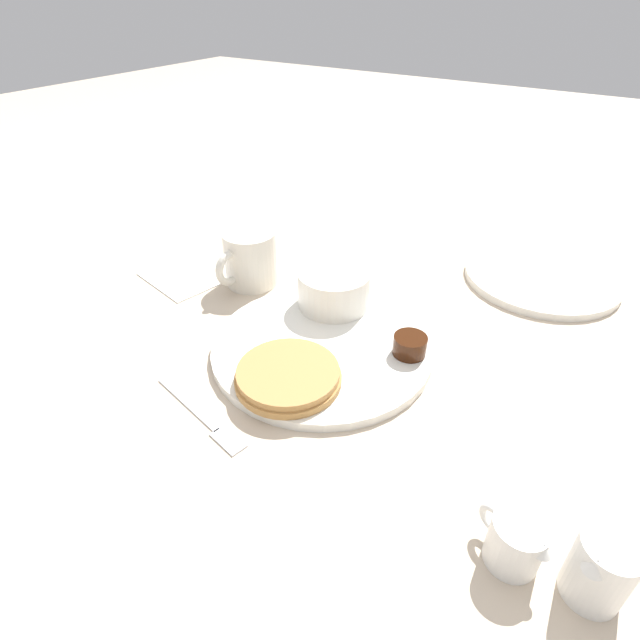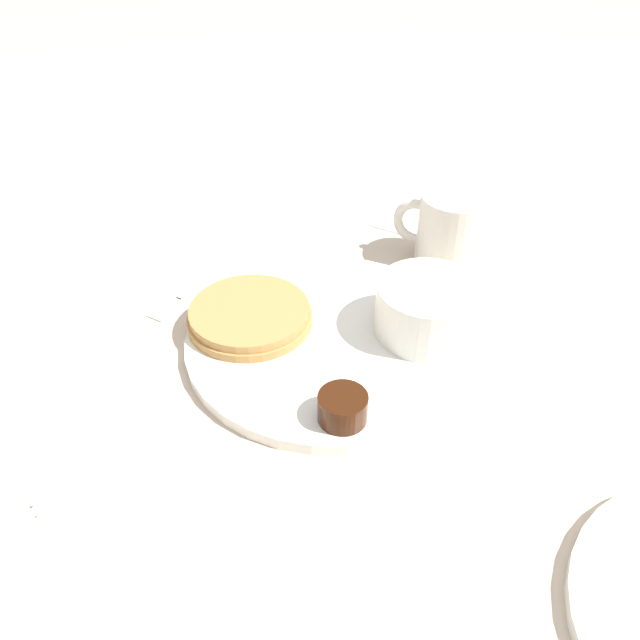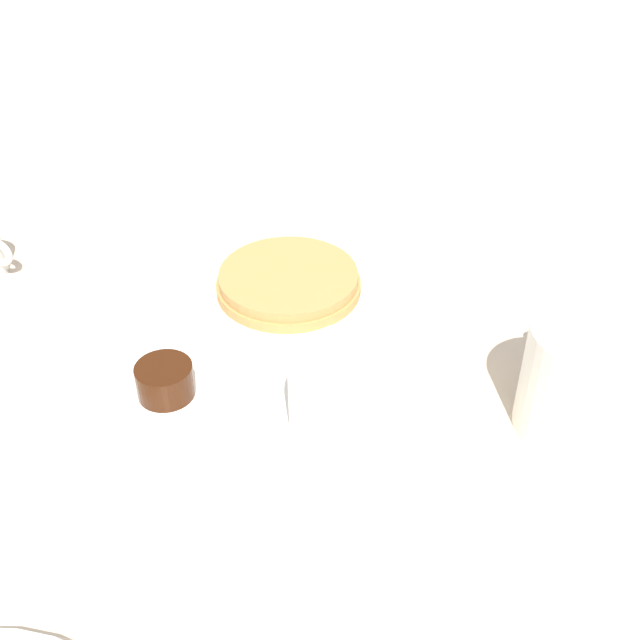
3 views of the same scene
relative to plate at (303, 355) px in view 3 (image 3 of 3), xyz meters
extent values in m
plane|color=#C6B299|center=(0.00, 0.00, -0.01)|extent=(4.00, 4.00, 0.00)
cylinder|color=white|center=(0.00, 0.00, 0.00)|extent=(0.29, 0.29, 0.01)
cylinder|color=#B78447|center=(-0.01, 0.08, 0.01)|extent=(0.13, 0.13, 0.01)
cylinder|color=#B78447|center=(-0.01, 0.08, 0.02)|extent=(0.12, 0.12, 0.01)
cylinder|color=white|center=(0.04, -0.09, 0.03)|extent=(0.10, 0.10, 0.05)
cylinder|color=white|center=(0.04, -0.09, 0.06)|extent=(0.08, 0.08, 0.01)
cylinder|color=#38190A|center=(-0.10, -0.04, 0.02)|extent=(0.04, 0.04, 0.03)
cylinder|color=white|center=(0.03, -0.10, 0.02)|extent=(0.05, 0.05, 0.02)
sphere|color=white|center=(0.03, -0.10, 0.04)|extent=(0.03, 0.03, 0.03)
cylinder|color=silver|center=(0.19, -0.09, 0.04)|extent=(0.08, 0.08, 0.09)
torus|color=silver|center=(0.19, -0.04, 0.04)|extent=(0.02, 0.06, 0.06)
cube|color=silver|center=(0.08, 0.17, 0.00)|extent=(0.12, 0.03, 0.00)
cube|color=silver|center=(0.00, 0.18, 0.00)|extent=(0.04, 0.03, 0.00)
camera|label=1|loc=(-0.28, 0.43, 0.40)|focal=28.00mm
camera|label=2|loc=(-0.46, -0.14, 0.40)|focal=35.00mm
camera|label=3|loc=(-0.03, -0.49, 0.41)|focal=45.00mm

